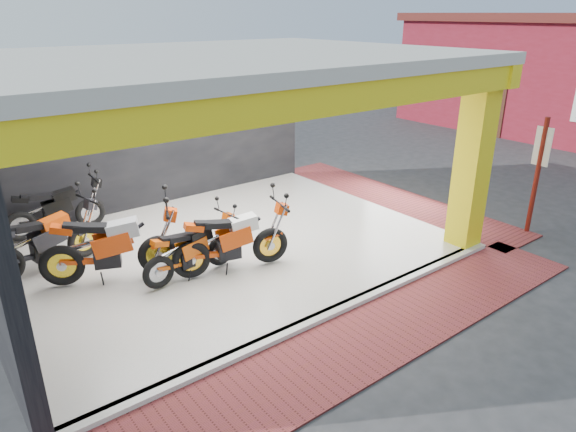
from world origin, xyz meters
The scene contains 16 objects.
ground centered at (0.00, 0.00, 0.00)m, with size 80.00×80.00×0.00m, color #2D2D30.
showroom_floor centered at (0.00, 2.00, 0.05)m, with size 8.00×6.00×0.10m, color white.
showroom_ceiling centered at (0.00, 2.00, 3.60)m, with size 8.40×6.40×0.20m, color beige.
back_wall centered at (0.00, 5.10, 1.75)m, with size 8.20×0.20×3.50m, color black.
corner_column centered at (3.75, -0.75, 1.75)m, with size 0.50×0.50×3.50m, color yellow.
header_beam_front centered at (0.00, -1.00, 3.30)m, with size 8.40×0.30×0.40m, color yellow.
header_beam_right centered at (4.00, 2.00, 3.30)m, with size 0.30×6.40×0.40m, color yellow.
floor_kerb centered at (0.00, -1.02, 0.05)m, with size 8.00×0.20×0.10m, color white.
paver_front centered at (0.00, -1.80, 0.01)m, with size 9.00×1.40×0.03m, color maroon.
paver_right centered at (4.80, 2.00, 0.01)m, with size 1.40×7.00×0.03m, color maroon.
signpost centered at (5.47, -1.16, 1.33)m, with size 0.10×0.34×2.43m.
moto_hero centered at (0.22, 0.83, 0.77)m, with size 2.21×0.82×1.35m, color #D83F09, non-canonical shape.
moto_row_a centered at (-1.54, 1.62, 0.83)m, with size 2.39×0.88×1.46m, color #DC3D09, non-canonical shape.
moto_row_b centered at (-0.53, 1.29, 0.68)m, with size 1.89×0.70×1.16m, color #DE5009, non-canonical shape.
moto_row_c centered at (-2.33, 3.10, 0.75)m, with size 2.14×0.79×1.31m, color black, non-canonical shape.
moto_row_d centered at (-1.77, 4.50, 0.72)m, with size 2.05×0.76×1.25m, color black, non-canonical shape.
Camera 1 is at (-4.62, -5.93, 4.33)m, focal length 32.00 mm.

